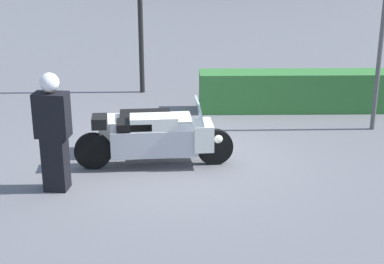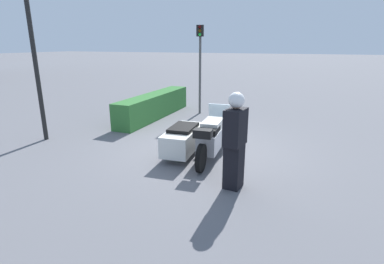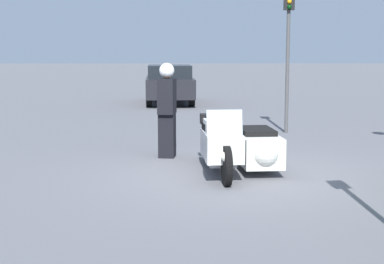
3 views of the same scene
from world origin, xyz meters
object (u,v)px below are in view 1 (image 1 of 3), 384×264
(officer_rider, at_px, (53,129))
(traffic_light_near, at_px, (382,20))
(police_motorcycle, at_px, (155,133))
(hedge_bush_curbside, at_px, (300,91))

(officer_rider, xyz_separation_m, traffic_light_near, (5.68, 2.77, 1.20))
(police_motorcycle, distance_m, traffic_light_near, 4.80)
(officer_rider, distance_m, traffic_light_near, 6.43)
(hedge_bush_curbside, bearing_deg, traffic_light_near, -48.94)
(police_motorcycle, distance_m, hedge_bush_curbside, 4.17)
(police_motorcycle, bearing_deg, hedge_bush_curbside, 38.51)
(police_motorcycle, distance_m, officer_rider, 1.99)
(police_motorcycle, height_order, hedge_bush_curbside, police_motorcycle)
(police_motorcycle, bearing_deg, traffic_light_near, 14.98)
(officer_rider, height_order, hedge_bush_curbside, officer_rider)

